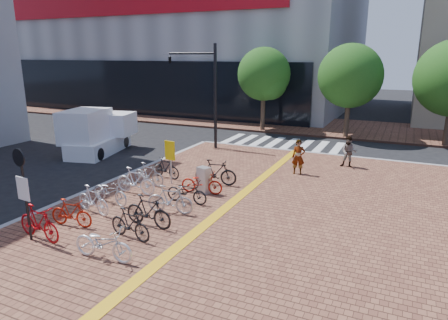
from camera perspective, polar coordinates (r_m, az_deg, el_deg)
The scene contains 26 objects.
ground at distance 14.00m, azimuth -11.10°, elevation -9.02°, with size 120.00×120.00×0.00m, color black.
kerb_north at distance 23.42m, azimuth 12.56°, elevation 0.90°, with size 14.00×0.25×0.15m, color gray.
far_sidewalk at distance 32.67m, azimuth 10.88°, elevation 4.92°, with size 70.00×8.00×0.15m, color brown.
crosswalk at distance 25.92m, azimuth 8.13°, elevation 2.30°, with size 7.50×4.00×0.01m.
street_trees at distance 27.89m, azimuth 19.71°, elevation 10.98°, with size 16.20×4.60×6.35m.
bike_0 at distance 13.39m, azimuth -24.96°, elevation -8.12°, with size 0.51×1.81×1.09m, color #B50C12.
bike_1 at distance 13.99m, azimuth -21.00°, elevation -7.07°, with size 0.44×1.54×0.93m, color #AD1E0C.
bike_2 at distance 14.81m, azimuth -18.20°, elevation -5.44°, with size 0.47×1.67×1.00m, color white.
bike_3 at distance 15.60m, azimuth -15.97°, elevation -4.32°, with size 0.63×1.82×0.96m, color silver.
bike_4 at distance 16.37m, azimuth -12.52°, elevation -2.93°, with size 0.51×1.81×1.09m, color white.
bike_5 at distance 17.32m, azimuth -10.73°, elevation -2.01°, with size 0.47×1.65×0.99m, color #A2A3A7.
bike_6 at distance 18.24m, azimuth -8.31°, elevation -1.12°, with size 0.44×1.56×0.94m, color black.
bike_7 at distance 11.57m, azimuth -16.87°, elevation -11.29°, with size 0.64×1.84×0.97m, color silver.
bike_8 at distance 12.56m, azimuth -13.30°, elevation -8.88°, with size 0.45×1.60×0.96m, color black.
bike_9 at distance 13.25m, azimuth -10.77°, elevation -7.20°, with size 0.50×1.78×1.07m, color black.
bike_10 at distance 14.20m, azimuth -7.71°, elevation -5.63°, with size 0.48×1.71×1.03m, color #ACABB0.
bike_11 at distance 15.13m, azimuth -5.34°, elevation -4.53°, with size 0.59×1.68×0.89m, color black.
bike_12 at distance 16.10m, azimuth -3.20°, elevation -3.23°, with size 0.60×1.73×0.91m, color #A3160B.
bike_13 at distance 17.09m, azimuth -1.20°, elevation -1.77°, with size 0.52×1.85×1.11m, color black.
pedestrian_a at distance 18.88m, azimuth 10.58°, elevation 0.43°, with size 0.60×0.39×1.64m, color gray.
pedestrian_b at distance 20.64m, azimuth 17.41°, elevation 1.11°, with size 0.76×0.59×1.55m, color #515467.
utility_box at distance 16.12m, azimuth -2.89°, elevation -2.88°, with size 0.49×0.36×1.08m, color #B1B2B6.
yellow_sign at distance 17.15m, azimuth -7.72°, elevation 0.80°, with size 0.52×0.15×1.90m.
notice_sign at distance 13.05m, azimuth -26.80°, elevation -3.03°, with size 0.53×0.14×2.86m.
traffic_light_pole at distance 24.02m, azimuth -4.32°, elevation 11.81°, with size 3.24×1.25×6.04m.
box_truck at distance 24.13m, azimuth -17.63°, elevation 3.75°, with size 2.91×4.81×2.59m.
Camera 1 is at (7.68, -10.27, 5.63)m, focal length 32.00 mm.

